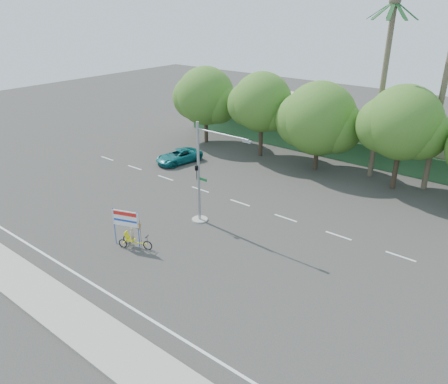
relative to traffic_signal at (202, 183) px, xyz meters
The scene contains 12 objects.
ground 5.40m from the traffic_signal, 61.13° to the right, with size 120.00×120.00×0.00m, color #33302D.
sidewalk_near 12.04m from the traffic_signal, 79.17° to the right, with size 50.00×2.40×0.12m, color gray.
fence 17.76m from the traffic_signal, 82.85° to the left, with size 38.00×0.08×2.00m, color #336B3D.
building_left 23.38m from the traffic_signal, 109.52° to the left, with size 12.00×8.00×4.00m, color beige.
tree_far_left 18.45m from the traffic_signal, 130.22° to the left, with size 7.14×6.00×7.96m.
tree_left 14.99m from the traffic_signal, 109.08° to the left, with size 6.66×5.60×8.07m.
tree_center 14.15m from the traffic_signal, 85.33° to the left, with size 7.62×6.40×7.85m.
tree_right 16.38m from the traffic_signal, 59.83° to the left, with size 6.90×5.80×8.36m.
palm_short 17.56m from the traffic_signal, 69.84° to the left, with size 3.73×3.79×14.45m.
traffic_signal is the anchor object (origin of this frame).
trike_billboard 5.75m from the traffic_signal, 103.72° to the right, with size 2.44×1.11×2.53m.
pickup_truck 12.45m from the traffic_signal, 141.79° to the left, with size 2.07×4.48×1.25m, color #0F666A.
Camera 1 is at (15.68, -15.98, 14.08)m, focal length 35.00 mm.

